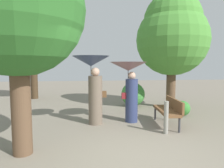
{
  "coord_description": "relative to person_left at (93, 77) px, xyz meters",
  "views": [
    {
      "loc": [
        -0.87,
        -3.91,
        1.85
      ],
      "look_at": [
        0.0,
        2.87,
        1.21
      ],
      "focal_mm": 32.67,
      "sensor_mm": 36.0,
      "label": 1
    }
  ],
  "objects": [
    {
      "name": "path_marker_post",
      "position": [
        1.9,
        -1.17,
        -1.03
      ],
      "size": [
        0.12,
        0.12,
        0.89
      ],
      "primitive_type": "cylinder",
      "color": "gray",
      "rests_on": "ground"
    },
    {
      "name": "park_bench",
      "position": [
        2.29,
        -0.46,
        -0.96
      ],
      "size": [
        0.64,
        1.54,
        0.83
      ],
      "rotation": [
        0.0,
        0.0,
        -1.67
      ],
      "color": "#38383D",
      "rests_on": "ground"
    },
    {
      "name": "ground_plane",
      "position": [
        0.66,
        -2.37,
        -1.47
      ],
      "size": [
        40.0,
        40.0,
        0.0
      ],
      "primitive_type": "plane",
      "color": "gray"
    },
    {
      "name": "person_left",
      "position": [
        0.0,
        0.0,
        0.0
      ],
      "size": [
        1.14,
        1.14,
        2.12
      ],
      "rotation": [
        0.0,
        0.0,
        1.61
      ],
      "color": "#6B5B4C",
      "rests_on": "ground"
    },
    {
      "name": "person_right",
      "position": [
        1.17,
        0.09,
        -0.07
      ],
      "size": [
        1.18,
        1.18,
        1.94
      ],
      "rotation": [
        0.0,
        0.0,
        1.61
      ],
      "color": "navy",
      "rests_on": "ground"
    },
    {
      "name": "bush_path_right",
      "position": [
        1.89,
        2.62,
        -0.94
      ],
      "size": [
        1.06,
        1.06,
        1.06
      ],
      "primitive_type": "sphere",
      "color": "#428C3D",
      "rests_on": "ground"
    },
    {
      "name": "bush_path_left",
      "position": [
        3.26,
        0.62,
        -1.2
      ],
      "size": [
        0.55,
        0.55,
        0.55
      ],
      "primitive_type": "sphere",
      "color": "#387F33",
      "rests_on": "ground"
    },
    {
      "name": "tree_near_right",
      "position": [
        3.41,
        2.03,
        1.67
      ],
      "size": [
        3.01,
        3.01,
        4.88
      ],
      "color": "brown",
      "rests_on": "ground"
    },
    {
      "name": "tree_near_left",
      "position": [
        -3.03,
        5.3,
        1.5
      ],
      "size": [
        2.25,
        2.25,
        4.4
      ],
      "color": "#42301E",
      "rests_on": "ground"
    }
  ]
}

